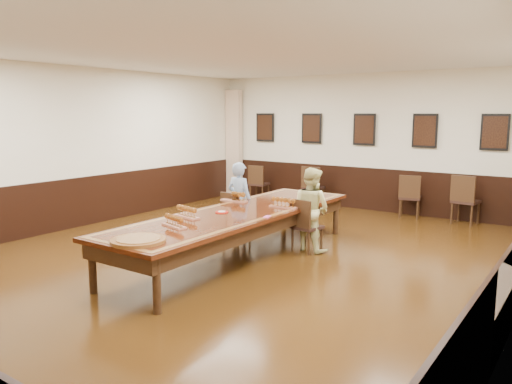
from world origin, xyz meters
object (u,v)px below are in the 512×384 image
Objects in this scene: chair_man at (237,216)px; carved_platter at (138,240)px; person_man at (240,201)px; spare_chair_c at (410,196)px; person_woman at (311,209)px; conference_table at (238,220)px; spare_chair_a at (259,183)px; chair_woman at (307,225)px; spare_chair_b at (313,186)px; spare_chair_d at (466,200)px.

carved_platter is (0.87, -3.11, 0.33)m from chair_man.
chair_man is at bearing 90.00° from person_man.
spare_chair_c reaches higher than carved_platter.
conference_table is at bearing 65.21° from person_woman.
conference_table is at bearing 113.29° from spare_chair_a.
spare_chair_b is (-1.84, 3.63, 0.05)m from chair_woman.
spare_chair_d is (3.53, 0.04, 0.02)m from spare_chair_b.
person_woman is (-1.67, -3.57, 0.18)m from spare_chair_d.
person_woman is (1.46, 0.13, 0.26)m from chair_man.
spare_chair_b is 6.90m from carved_platter.
person_woman is at bearing 109.59° from spare_chair_b.
conference_table is (2.71, -4.54, 0.14)m from spare_chair_a.
spare_chair_a is 0.91× the size of spare_chair_d.
chair_man reaches higher than carved_platter.
spare_chair_d is at bearing 71.63° from carved_platter.
person_woman reaches higher than conference_table.
spare_chair_b reaches higher than spare_chair_a.
conference_table is at bearing 93.61° from carved_platter.
conference_table is at bearing 62.73° from spare_chair_c.
person_man is (-1.97, -3.63, 0.23)m from spare_chair_c.
person_man is at bearing 125.47° from conference_table.
conference_table is at bearing 126.74° from person_man.
spare_chair_c is 6.93m from carved_platter.
person_man is 1.46m from person_woman.
spare_chair_d reaches higher than chair_man.
conference_table is (-1.24, -4.65, 0.13)m from spare_chair_c.
spare_chair_d is 0.74× the size of person_woman.
spare_chair_d is 1.40× the size of carved_platter.
spare_chair_a is 7.30m from carved_platter.
spare_chair_c is at bearing -117.24° from person_man.
chair_woman reaches higher than chair_man.
spare_chair_a is 3.95m from spare_chair_c.
chair_woman is 1.22× the size of carved_platter.
spare_chair_d is at bearing -105.16° from chair_woman.
person_woman is 1.29m from conference_table.
person_man is at bearing 7.28° from chair_woman.
conference_table is at bearing 69.59° from spare_chair_d.
spare_chair_b is (1.57, 0.06, 0.03)m from spare_chair_a.
chair_woman is at bearing 69.48° from spare_chair_c.
conference_table is at bearing 129.46° from chair_man.
spare_chair_c is at bearing -88.58° from chair_woman.
chair_woman is 0.18× the size of conference_table.
spare_chair_a is 0.67× the size of person_woman.
chair_woman is 1.47m from person_man.
carved_platter is at bearing 105.43° from spare_chair_a.
chair_man is 0.86× the size of spare_chair_d.
spare_chair_b is 0.71× the size of person_man.
spare_chair_a reaches higher than chair_man.
person_man is (-1.44, 0.06, 0.26)m from chair_woman.
person_man is (1.97, -3.51, 0.24)m from spare_chair_a.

